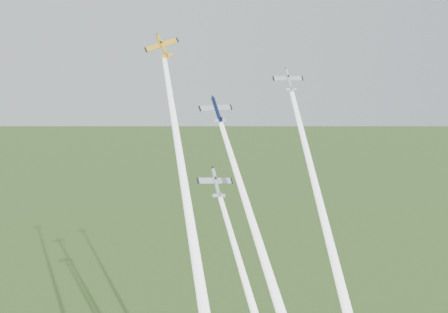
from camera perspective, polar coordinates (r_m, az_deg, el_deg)
plane_yellow at (r=114.54m, az=-6.27°, el=11.08°), size 8.78×5.45×8.04m
smoke_trail_yellow at (r=94.91m, az=-3.13°, el=-8.65°), size 5.87×47.61×61.99m
plane_navy at (r=112.18m, az=-0.76°, el=4.79°), size 8.36×6.90×6.46m
smoke_trail_navy at (r=100.33m, az=4.83°, el=-12.54°), size 12.50×40.12×53.09m
plane_silver_right at (r=121.20m, az=6.59°, el=7.74°), size 7.12×5.29×6.12m
smoke_trail_silver_right at (r=105.08m, az=11.28°, el=-10.78°), size 4.50×47.16×61.37m
plane_silver_low at (r=110.44m, az=-0.83°, el=-2.69°), size 8.37×7.49×7.61m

